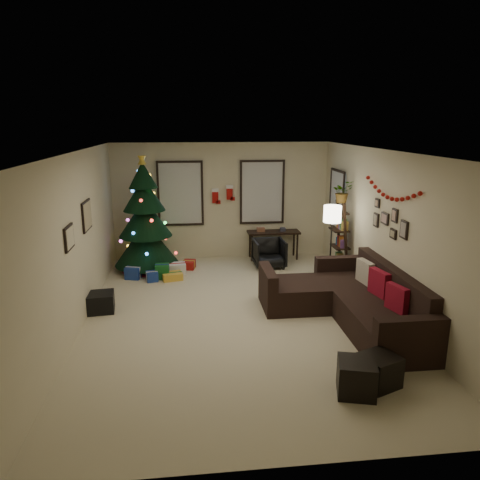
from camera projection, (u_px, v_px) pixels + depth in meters
name	position (u px, v px, depth m)	size (l,w,h in m)	color
floor	(238.00, 315.00, 7.64)	(7.00, 7.00, 0.00)	beige
ceiling	(238.00, 152.00, 6.97)	(7.00, 7.00, 0.00)	white
wall_back	(222.00, 201.00, 10.67)	(5.00, 5.00, 0.00)	beige
wall_front	(283.00, 336.00, 3.94)	(5.00, 5.00, 0.00)	beige
wall_left	(77.00, 242.00, 7.03)	(7.00, 7.00, 0.00)	beige
wall_right	(388.00, 233.00, 7.58)	(7.00, 7.00, 0.00)	beige
window_back_left	(180.00, 194.00, 10.49)	(1.05, 0.06, 1.50)	#728CB2
window_back_right	(262.00, 192.00, 10.70)	(1.05, 0.06, 1.50)	#728CB2
window_right_wall	(337.00, 199.00, 9.99)	(0.06, 0.90, 1.30)	#728CB2
christmas_tree	(145.00, 222.00, 9.79)	(1.38, 1.38, 2.56)	black
presents	(160.00, 270.00, 9.60)	(1.50, 1.01, 0.30)	navy
sofa	(351.00, 302.00, 7.44)	(2.06, 2.97, 0.91)	black
pillow_red_a	(397.00, 299.00, 6.66)	(0.11, 0.40, 0.40)	maroon
pillow_red_b	(379.00, 284.00, 7.27)	(0.12, 0.44, 0.44)	maroon
pillow_cream	(365.00, 273.00, 7.85)	(0.12, 0.42, 0.42)	#C1B39C
ottoman_near	(356.00, 377.00, 5.40)	(0.44, 0.44, 0.42)	black
ottoman_far	(379.00, 370.00, 5.57)	(0.42, 0.42, 0.39)	black
desk	(273.00, 234.00, 10.73)	(1.22, 0.44, 0.66)	black
desk_chair	(269.00, 253.00, 10.14)	(0.62, 0.58, 0.63)	black
bookshelf	(341.00, 241.00, 9.31)	(0.30, 0.48, 1.61)	black
potted_plant	(342.00, 188.00, 9.13)	(0.52, 0.45, 0.58)	#4C4C4C
floor_lamp	(332.00, 219.00, 8.73)	(0.34, 0.34, 1.60)	black
art_map	(87.00, 216.00, 7.67)	(0.04, 0.60, 0.50)	black
art_abstract	(69.00, 238.00, 6.50)	(0.04, 0.45, 0.35)	black
gallery	(389.00, 221.00, 7.45)	(0.03, 1.25, 0.54)	black
garland	(390.00, 191.00, 7.32)	(0.08, 1.90, 0.30)	#A5140C
stocking_left	(216.00, 196.00, 10.59)	(0.20, 0.05, 0.36)	#990F0C
stocking_right	(230.00, 192.00, 10.55)	(0.20, 0.05, 0.36)	#990F0C
storage_bin	(94.00, 303.00, 7.76)	(0.65, 0.43, 0.32)	black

